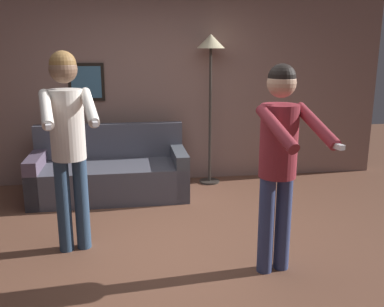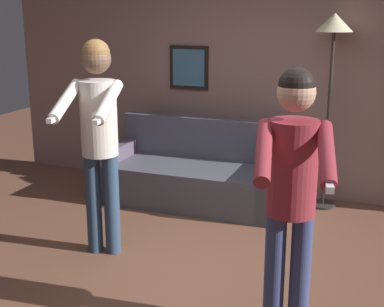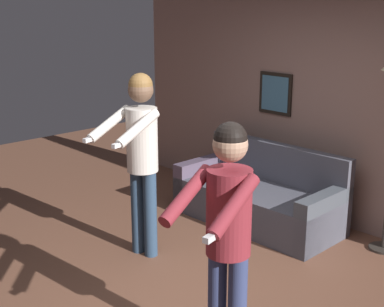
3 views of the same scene
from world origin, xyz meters
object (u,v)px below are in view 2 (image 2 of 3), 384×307
Objects in this scene: couch at (194,177)px; person_standing_left at (98,126)px; person_standing_right at (292,181)px; torchiere_lamp at (333,44)px.

person_standing_left is at bearing -99.97° from couch.
person_standing_right is at bearing -20.10° from person_standing_left.
torchiere_lamp reaches higher than person_standing_left.
person_standing_left is (-0.26, -1.48, 0.84)m from couch.
person_standing_left reaches higher than person_standing_right.
couch is at bearing 80.03° from person_standing_left.
person_standing_left is 1.82m from person_standing_right.
couch is 1.99m from torchiere_lamp.
torchiere_lamp is at bearing 15.18° from couch.
torchiere_lamp is 1.16× the size of person_standing_right.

